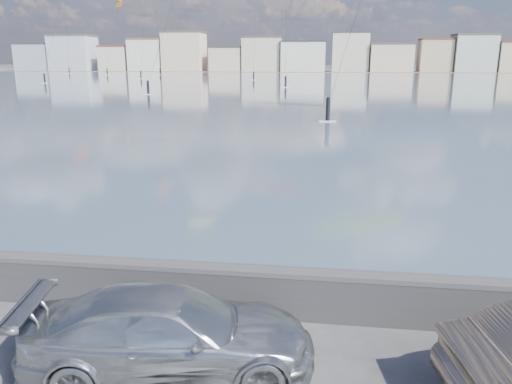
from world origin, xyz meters
TOP-DOWN VIEW (x-y plane):
  - bay_water at (0.00, 91.50)m, footprint 500.00×177.00m
  - far_shore_strip at (0.00, 200.00)m, footprint 500.00×60.00m
  - seawall at (0.00, 2.70)m, footprint 400.00×0.36m
  - far_buildings at (1.31, 186.00)m, footprint 240.79×13.26m
  - car_silver at (0.05, 0.72)m, footprint 4.93×2.66m
  - kitesurfer_2 at (-59.09, 143.48)m, footprint 5.76×10.50m

SIDE VIEW (x-z plane):
  - bay_water at x=0.00m, z-range 0.01..0.01m
  - far_shore_strip at x=0.00m, z-range 0.01..0.01m
  - seawall at x=0.00m, z-range 0.04..1.12m
  - car_silver at x=0.05m, z-range 0.00..1.36m
  - far_buildings at x=1.31m, z-range -1.27..13.33m
  - kitesurfer_2 at x=-59.09m, z-range 9.17..30.53m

